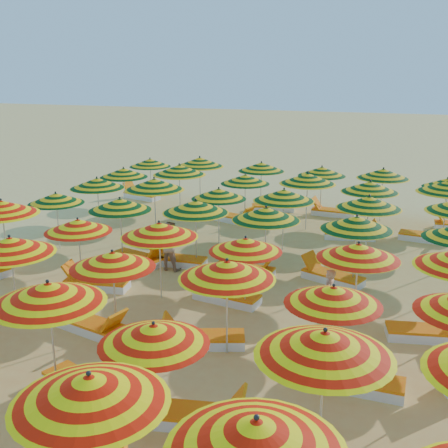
{
  "coord_description": "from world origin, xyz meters",
  "views": [
    {
      "loc": [
        4.72,
        -13.4,
        5.77
      ],
      "look_at": [
        0.0,
        0.5,
        1.6
      ],
      "focal_mm": 45.0,
      "sensor_mm": 36.0,
      "label": 1
    }
  ],
  "objects_px": {
    "umbrella_26": "(196,207)",
    "umbrella_37": "(179,170)",
    "umbrella_9": "(154,334)",
    "umbrella_41": "(448,187)",
    "umbrella_45": "(322,171)",
    "lounger_23": "(427,237)",
    "umbrella_39": "(308,179)",
    "beachgoer_b": "(169,246)",
    "umbrella_13": "(10,246)",
    "lounger_14": "(225,296)",
    "lounger_16": "(139,258)",
    "umbrella_33": "(284,195)",
    "lounger_10": "(354,381)",
    "umbrella_34": "(369,202)",
    "lounger_19": "(331,276)",
    "lounger_5": "(84,387)",
    "umbrella_14": "(113,260)",
    "lounger_8": "(93,326)",
    "umbrella_43": "(200,162)",
    "lounger_24": "(141,195)",
    "umbrella_15": "(227,270)",
    "umbrella_32": "(219,194)",
    "lounger_25": "(274,207)",
    "umbrella_10": "(325,344)",
    "lounger_22": "(351,234)",
    "umbrella_3": "(90,389)",
    "lounger_26": "(333,212)",
    "lounger_6": "(196,416)",
    "umbrella_16": "(333,295)",
    "umbrella_46": "(383,174)",
    "umbrella_18": "(2,207)",
    "umbrella_21": "(246,245)",
    "lounger_15": "(429,333)",
    "umbrella_42": "(150,163)",
    "umbrella_30": "(97,183)",
    "lounger_9": "(202,339)",
    "umbrella_38": "(245,179)",
    "beachgoer_a": "(328,295)",
    "umbrella_40": "(370,187)",
    "lounger_17": "(176,260)",
    "lounger_13": "(95,283)",
    "lounger_18": "(246,270)",
    "umbrella_27": "(266,214)",
    "umbrella_4": "(256,436)",
    "umbrella_47": "(447,183)",
    "lounger_21": "(233,218)",
    "umbrella_24": "(56,198)"
  },
  "relations": [
    {
      "from": "umbrella_26",
      "to": "umbrella_37",
      "type": "xyz_separation_m",
      "value": [
        -2.6,
        4.88,
        0.09
      ]
    },
    {
      "from": "umbrella_3",
      "to": "umbrella_34",
      "type": "distance_m",
      "value": 11.74
    },
    {
      "from": "umbrella_16",
      "to": "umbrella_46",
      "type": "xyz_separation_m",
      "value": [
        0.16,
        11.91,
        0.14
      ]
    },
    {
      "from": "lounger_10",
      "to": "lounger_22",
      "type": "xyz_separation_m",
      "value": [
        -1.13,
        9.43,
        0.0
      ]
    },
    {
      "from": "umbrella_18",
      "to": "umbrella_38",
      "type": "distance_m",
      "value": 8.71
    },
    {
      "from": "umbrella_33",
      "to": "lounger_24",
      "type": "height_order",
      "value": "umbrella_33"
    },
    {
      "from": "umbrella_34",
      "to": "umbrella_43",
      "type": "bearing_deg",
      "value": 146.52
    },
    {
      "from": "umbrella_42",
      "to": "lounger_8",
      "type": "bearing_deg",
      "value": -69.95
    },
    {
      "from": "umbrella_10",
      "to": "umbrella_33",
      "type": "relative_size",
      "value": 0.87
    },
    {
      "from": "lounger_6",
      "to": "lounger_17",
      "type": "relative_size",
      "value": 1.03
    },
    {
      "from": "lounger_14",
      "to": "umbrella_14",
      "type": "bearing_deg",
      "value": 63.94
    },
    {
      "from": "umbrella_43",
      "to": "lounger_21",
      "type": "xyz_separation_m",
      "value": [
        2.07,
        -1.92,
        -1.73
      ]
    },
    {
      "from": "umbrella_27",
      "to": "umbrella_46",
      "type": "relative_size",
      "value": 0.8
    },
    {
      "from": "umbrella_34",
      "to": "lounger_24",
      "type": "bearing_deg",
      "value": 153.04
    },
    {
      "from": "umbrella_15",
      "to": "lounger_22",
      "type": "xyz_separation_m",
      "value": [
        1.52,
        8.92,
        -1.69
      ]
    },
    {
      "from": "umbrella_14",
      "to": "umbrella_45",
      "type": "distance_m",
      "value": 12.04
    },
    {
      "from": "umbrella_34",
      "to": "lounger_26",
      "type": "bearing_deg",
      "value": 108.91
    },
    {
      "from": "umbrella_14",
      "to": "lounger_8",
      "type": "relative_size",
      "value": 1.08
    },
    {
      "from": "umbrella_14",
      "to": "lounger_5",
      "type": "height_order",
      "value": "umbrella_14"
    },
    {
      "from": "umbrella_24",
      "to": "umbrella_41",
      "type": "height_order",
      "value": "umbrella_41"
    },
    {
      "from": "lounger_13",
      "to": "lounger_18",
      "type": "bearing_deg",
      "value": -155.08
    },
    {
      "from": "umbrella_9",
      "to": "umbrella_13",
      "type": "relative_size",
      "value": 1.07
    },
    {
      "from": "umbrella_32",
      "to": "lounger_25",
      "type": "height_order",
      "value": "umbrella_32"
    },
    {
      "from": "umbrella_4",
      "to": "umbrella_47",
      "type": "distance_m",
      "value": 16.64
    },
    {
      "from": "umbrella_30",
      "to": "lounger_6",
      "type": "distance_m",
      "value": 12.01
    },
    {
      "from": "lounger_5",
      "to": "lounger_24",
      "type": "distance_m",
      "value": 15.58
    },
    {
      "from": "umbrella_34",
      "to": "lounger_19",
      "type": "height_order",
      "value": "umbrella_34"
    },
    {
      "from": "umbrella_18",
      "to": "lounger_22",
      "type": "bearing_deg",
      "value": 35.62
    },
    {
      "from": "lounger_6",
      "to": "lounger_26",
      "type": "distance_m",
      "value": 14.27
    },
    {
      "from": "umbrella_13",
      "to": "umbrella_40",
      "type": "bearing_deg",
      "value": 52.74
    },
    {
      "from": "lounger_6",
      "to": "beachgoer_a",
      "type": "bearing_deg",
      "value": 62.35
    },
    {
      "from": "umbrella_45",
      "to": "lounger_23",
      "type": "distance_m",
      "value": 4.92
    },
    {
      "from": "umbrella_33",
      "to": "lounger_10",
      "type": "relative_size",
      "value": 1.44
    },
    {
      "from": "lounger_23",
      "to": "umbrella_15",
      "type": "bearing_deg",
      "value": -106.34
    },
    {
      "from": "lounger_14",
      "to": "umbrella_43",
      "type": "bearing_deg",
      "value": -55.63
    },
    {
      "from": "lounger_9",
      "to": "umbrella_33",
      "type": "bearing_deg",
      "value": -110.63
    },
    {
      "from": "umbrella_39",
      "to": "beachgoer_b",
      "type": "height_order",
      "value": "umbrella_39"
    },
    {
      "from": "umbrella_41",
      "to": "lounger_23",
      "type": "distance_m",
      "value": 1.83
    },
    {
      "from": "umbrella_42",
      "to": "lounger_24",
      "type": "bearing_deg",
      "value": 163.49
    },
    {
      "from": "umbrella_33",
      "to": "lounger_26",
      "type": "height_order",
      "value": "umbrella_33"
    },
    {
      "from": "lounger_14",
      "to": "lounger_16",
      "type": "bearing_deg",
      "value": -19.34
    },
    {
      "from": "umbrella_21",
      "to": "lounger_15",
      "type": "relative_size",
      "value": 1.03
    },
    {
      "from": "umbrella_9",
      "to": "umbrella_41",
      "type": "bearing_deg",
      "value": 68.57
    },
    {
      "from": "umbrella_3",
      "to": "lounger_26",
      "type": "distance_m",
      "value": 16.6
    },
    {
      "from": "umbrella_16",
      "to": "umbrella_46",
      "type": "distance_m",
      "value": 11.91
    },
    {
      "from": "umbrella_37",
      "to": "lounger_24",
      "type": "xyz_separation_m",
      "value": [
        -2.95,
        2.45,
        -1.75
      ]
    },
    {
      "from": "umbrella_37",
      "to": "lounger_5",
      "type": "xyz_separation_m",
      "value": [
        3.16,
        -11.88,
        -1.75
      ]
    },
    {
      "from": "umbrella_40",
      "to": "lounger_24",
      "type": "bearing_deg",
      "value": 164.07
    },
    {
      "from": "umbrella_10",
      "to": "lounger_9",
      "type": "relative_size",
      "value": 1.21
    },
    {
      "from": "lounger_5",
      "to": "beachgoer_b",
      "type": "height_order",
      "value": "beachgoer_b"
    }
  ]
}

